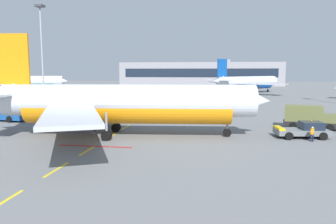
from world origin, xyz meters
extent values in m
plane|color=slate|center=(40.00, 40.00, 0.00)|extent=(400.00, 400.00, 0.00)
cube|color=yellow|center=(18.00, 7.21, 0.00)|extent=(0.24, 4.00, 0.01)
cube|color=yellow|center=(18.00, 13.78, 0.00)|extent=(0.24, 4.00, 0.01)
cube|color=yellow|center=(18.00, 20.09, 0.00)|extent=(0.24, 4.00, 0.01)
cube|color=yellow|center=(18.00, 27.54, 0.00)|extent=(0.24, 4.00, 0.01)
cube|color=yellow|center=(18.00, 33.75, 0.00)|extent=(0.24, 4.00, 0.01)
cube|color=yellow|center=(18.00, 39.86, 0.00)|extent=(0.24, 4.00, 0.01)
cube|color=yellow|center=(18.00, 46.39, 0.00)|extent=(0.24, 4.00, 0.01)
cube|color=yellow|center=(18.00, 51.95, 0.00)|extent=(0.24, 4.00, 0.01)
cube|color=yellow|center=(18.00, 58.16, 0.00)|extent=(0.24, 4.00, 0.01)
cube|color=yellow|center=(18.00, 65.53, 0.00)|extent=(0.24, 4.00, 0.01)
cube|color=yellow|center=(18.00, 72.91, 0.00)|extent=(0.24, 4.00, 0.01)
cube|color=yellow|center=(18.00, 78.59, 0.00)|extent=(0.24, 4.00, 0.01)
cube|color=yellow|center=(18.00, 84.91, 0.00)|extent=(0.24, 4.00, 0.01)
cube|color=#B21414|center=(18.00, 22.00, 0.00)|extent=(8.00, 0.40, 0.01)
cylinder|color=silver|center=(19.94, 27.92, 4.30)|extent=(30.33, 6.83, 3.80)
cylinder|color=orange|center=(19.94, 27.92, 3.26)|extent=(24.73, 5.96, 3.50)
cone|color=silver|center=(34.91, 29.45, 4.30)|extent=(3.86, 4.06, 3.72)
cube|color=#192333|center=(33.87, 29.34, 4.97)|extent=(1.88, 3.00, 0.60)
cube|color=orange|center=(6.01, 26.50, 9.20)|extent=(4.41, 0.80, 6.00)
cube|color=silver|center=(4.99, 29.62, 5.06)|extent=(3.83, 6.69, 0.24)
cube|color=#B7BCC6|center=(15.12, 35.98, 3.83)|extent=(8.63, 17.65, 0.36)
cube|color=#B7BCC6|center=(16.84, 19.06, 3.83)|extent=(11.56, 17.43, 0.36)
cylinder|color=#4C4F54|center=(15.28, 32.98, 2.38)|extent=(3.40, 2.41, 2.10)
cylinder|color=black|center=(16.87, 33.14, 2.38)|extent=(0.30, 1.79, 1.79)
cylinder|color=#4C4F54|center=(16.39, 22.03, 2.38)|extent=(3.40, 2.41, 2.10)
cylinder|color=black|center=(17.98, 22.20, 2.38)|extent=(0.30, 1.79, 1.79)
cylinder|color=gray|center=(31.78, 29.13, 1.83)|extent=(0.28, 0.28, 2.67)
cylinder|color=black|center=(31.78, 29.13, 0.50)|extent=(1.01, 0.38, 0.99)
cylinder|color=gray|center=(17.68, 30.31, 1.86)|extent=(0.28, 0.28, 2.61)
cylinder|color=black|center=(17.65, 30.65, 0.55)|extent=(1.13, 0.46, 1.10)
cylinder|color=black|center=(17.72, 29.96, 0.55)|extent=(1.13, 0.46, 1.10)
cylinder|color=gray|center=(18.21, 25.13, 1.86)|extent=(0.28, 0.28, 2.61)
cylinder|color=black|center=(18.18, 25.48, 0.55)|extent=(1.13, 0.46, 1.10)
cylinder|color=black|center=(18.25, 24.79, 0.55)|extent=(1.13, 0.46, 1.10)
cube|color=slate|center=(40.43, 30.01, 0.70)|extent=(6.28, 3.47, 0.60)
cube|color=#192333|center=(41.50, 30.13, 1.45)|extent=(2.63, 2.39, 0.90)
cube|color=yellow|center=(37.81, 29.71, 1.12)|extent=(0.98, 2.58, 0.24)
sphere|color=orange|center=(41.50, 30.13, 2.00)|extent=(0.16, 0.16, 0.16)
cylinder|color=black|center=(38.68, 28.40, 0.45)|extent=(0.94, 0.50, 0.90)
cylinder|color=black|center=(38.36, 31.18, 0.45)|extent=(0.94, 0.50, 0.90)
cylinder|color=black|center=(42.50, 28.84, 0.45)|extent=(0.94, 0.50, 0.90)
cylinder|color=black|center=(42.18, 31.62, 0.45)|extent=(0.94, 0.50, 0.90)
cylinder|color=silver|center=(41.00, 107.33, 4.08)|extent=(22.40, 23.11, 3.61)
cylinder|color=#0F479E|center=(41.00, 107.33, 3.09)|extent=(18.51, 19.08, 3.32)
cone|color=silver|center=(50.90, 117.63, 4.08)|extent=(4.85, 4.85, 3.54)
cone|color=silver|center=(30.64, 96.54, 4.53)|extent=(4.97, 5.00, 3.07)
cube|color=#192333|center=(50.21, 116.91, 4.71)|extent=(3.00, 2.97, 0.57)
cube|color=#0F479E|center=(31.79, 97.74, 8.74)|extent=(3.14, 3.25, 5.70)
cube|color=silver|center=(29.14, 99.37, 4.80)|extent=(6.49, 6.40, 0.23)
cube|color=silver|center=(33.52, 95.16, 4.80)|extent=(6.49, 6.40, 0.23)
cube|color=#B7BCC6|center=(32.56, 110.20, 3.63)|extent=(11.36, 16.46, 0.34)
cube|color=#B7BCC6|center=(44.21, 99.01, 3.63)|extent=(16.58, 10.85, 0.34)
cylinder|color=#4C4F54|center=(34.52, 108.12, 2.26)|extent=(3.54, 3.57, 1.99)
cylinder|color=black|center=(35.57, 109.22, 2.26)|extent=(1.30, 1.26, 1.69)
cylinder|color=#4C4F54|center=(42.05, 100.88, 2.26)|extent=(3.54, 3.57, 1.99)
cylinder|color=black|center=(43.11, 101.98, 2.26)|extent=(1.30, 1.26, 1.69)
cylinder|color=gray|center=(48.83, 115.48, 1.74)|extent=(0.27, 0.27, 2.53)
cylinder|color=black|center=(48.83, 115.48, 0.47)|extent=(0.84, 0.86, 0.94)
cylinder|color=gray|center=(37.90, 107.67, 1.76)|extent=(0.27, 0.27, 2.48)
cylinder|color=black|center=(37.66, 107.90, 0.52)|extent=(0.96, 0.98, 1.04)
cylinder|color=black|center=(38.14, 107.44, 0.52)|extent=(0.96, 0.98, 1.04)
cylinder|color=gray|center=(41.46, 104.25, 1.76)|extent=(0.27, 0.27, 2.48)
cylinder|color=black|center=(41.23, 104.48, 0.52)|extent=(0.96, 0.98, 1.04)
cylinder|color=black|center=(41.70, 104.02, 0.52)|extent=(0.96, 0.98, 1.04)
cylinder|color=silver|center=(-37.68, 95.24, 4.19)|extent=(29.41, 10.48, 3.71)
cylinder|color=#0F604C|center=(-37.68, 95.24, 3.18)|extent=(24.03, 8.91, 3.41)
cone|color=silver|center=(-23.41, 98.67, 4.19)|extent=(4.17, 4.33, 3.63)
cube|color=#192333|center=(-24.40, 98.43, 4.84)|extent=(2.17, 3.07, 0.59)
cube|color=#B7BCC6|center=(-43.39, 102.39, 3.73)|extent=(6.32, 16.97, 0.35)
cylinder|color=#4C4F54|center=(-42.85, 99.51, 2.32)|extent=(3.51, 2.72, 2.05)
cylinder|color=black|center=(-41.33, 99.88, 2.32)|extent=(0.52, 1.72, 1.74)
cylinder|color=#4C4F54|center=(-40.34, 89.08, 2.32)|extent=(3.51, 2.72, 2.05)
cylinder|color=black|center=(-38.82, 89.45, 2.32)|extent=(0.52, 1.72, 1.74)
cylinder|color=gray|center=(-26.39, 97.95, 1.78)|extent=(0.27, 0.27, 2.60)
cylinder|color=black|center=(-26.39, 97.95, 0.48)|extent=(1.00, 0.49, 0.97)
cylinder|color=gray|center=(-40.17, 97.25, 1.81)|extent=(0.27, 0.27, 2.55)
cylinder|color=black|center=(-40.25, 97.58, 0.54)|extent=(1.12, 0.58, 1.07)
cylinder|color=black|center=(-40.09, 96.91, 0.54)|extent=(1.12, 0.58, 1.07)
cylinder|color=gray|center=(-38.98, 92.32, 1.81)|extent=(0.27, 0.27, 2.55)
cylinder|color=black|center=(-39.06, 92.65, 0.54)|extent=(1.12, 0.58, 1.07)
cylinder|color=black|center=(-38.90, 91.98, 0.54)|extent=(1.12, 0.58, 1.07)
cylinder|color=black|center=(-0.18, 37.75, 0.50)|extent=(1.04, 0.49, 1.00)
cylinder|color=black|center=(-0.66, 35.10, 0.50)|extent=(1.04, 0.49, 1.00)
cube|color=black|center=(43.07, 36.20, 0.74)|extent=(7.34, 3.79, 0.60)
cube|color=#606638|center=(45.33, 35.73, 1.59)|extent=(2.80, 2.74, 1.10)
cube|color=#606638|center=(42.11, 36.40, 2.09)|extent=(5.15, 3.33, 2.10)
cylinder|color=black|center=(45.51, 36.92, 0.48)|extent=(1.00, 0.47, 0.96)
cylinder|color=black|center=(45.02, 34.57, 0.48)|extent=(1.00, 0.47, 0.96)
cylinder|color=black|center=(41.13, 37.84, 0.48)|extent=(1.00, 0.47, 0.96)
cylinder|color=black|center=(40.63, 35.49, 0.48)|extent=(1.00, 0.47, 0.96)
cylinder|color=#191E38|center=(40.91, 27.80, 0.42)|extent=(0.16, 0.16, 0.84)
cylinder|color=#191E38|center=(41.14, 27.84, 0.42)|extent=(0.16, 0.16, 0.84)
cube|color=orange|center=(41.02, 27.82, 1.15)|extent=(0.46, 0.52, 0.63)
cube|color=silver|center=(41.02, 27.82, 1.18)|extent=(0.48, 0.54, 0.06)
sphere|color=beige|center=(41.02, 27.82, 1.58)|extent=(0.23, 0.23, 0.23)
cylinder|color=orange|center=(40.82, 27.61, 1.18)|extent=(0.09, 0.09, 0.56)
cylinder|color=orange|center=(41.22, 28.04, 1.18)|extent=(0.09, 0.09, 0.56)
cube|color=#B7BCC6|center=(9.01, 29.31, 0.80)|extent=(1.83, 1.79, 1.60)
cube|color=silver|center=(9.01, 29.31, 0.80)|extent=(1.61, 0.30, 1.36)
cylinder|color=slate|center=(-9.39, 60.84, 0.30)|extent=(0.70, 0.70, 0.60)
cylinder|color=#9EA0A5|center=(-9.39, 60.84, 11.02)|extent=(0.36, 0.36, 22.05)
cube|color=#3F3F44|center=(-9.39, 60.84, 22.30)|extent=(1.80, 1.80, 0.50)
cube|color=gray|center=(20.89, 169.54, 6.14)|extent=(85.46, 18.16, 12.27)
cube|color=#192333|center=(20.89, 160.39, 6.75)|extent=(78.62, 0.12, 4.42)
cube|color=gray|center=(33.70, 169.54, 13.07)|extent=(6.00, 5.00, 1.60)
camera|label=1|loc=(30.61, -9.84, 7.81)|focal=35.02mm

